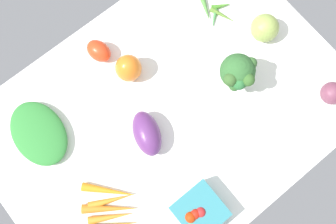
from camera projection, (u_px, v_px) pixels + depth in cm
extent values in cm
cube|color=white|center=(168.00, 114.00, 119.95)|extent=(104.00, 76.00, 2.00)
cone|color=orange|center=(111.00, 217.00, 110.67)|extent=(12.01, 8.20, 2.35)
cone|color=orange|center=(111.00, 209.00, 111.10)|extent=(13.92, 11.74, 2.60)
cone|color=orange|center=(110.00, 200.00, 111.78)|extent=(12.01, 7.10, 2.30)
cone|color=orange|center=(110.00, 191.00, 112.30)|extent=(12.28, 13.24, 2.49)
ellipsoid|color=orange|center=(128.00, 68.00, 117.71)|extent=(10.81, 10.81, 8.94)
ellipsoid|color=#613070|center=(147.00, 133.00, 113.77)|extent=(11.46, 14.89, 7.41)
ellipsoid|color=#318436|center=(39.00, 133.00, 115.48)|extent=(15.38, 21.26, 4.10)
sphere|color=#91A94F|center=(265.00, 28.00, 121.08)|extent=(8.45, 8.45, 8.45)
cone|color=#408643|center=(214.00, 19.00, 125.70)|extent=(5.98, 5.40, 1.23)
cone|color=#577F2E|center=(223.00, 16.00, 125.81)|extent=(4.51, 8.80, 1.62)
cone|color=#498F2B|center=(222.00, 6.00, 126.56)|extent=(6.44, 4.38, 1.76)
cone|color=#498539|center=(206.00, 9.00, 126.23)|extent=(5.63, 9.42, 1.92)
cylinder|color=#9BC283|center=(234.00, 79.00, 118.76)|extent=(3.55, 3.55, 5.43)
sphere|color=#30642F|center=(238.00, 71.00, 112.51)|extent=(9.97, 9.97, 9.97)
sphere|color=#305F2B|center=(234.00, 86.00, 112.49)|extent=(3.10, 3.10, 3.10)
sphere|color=#2A6A34|center=(239.00, 83.00, 110.27)|extent=(3.62, 3.62, 3.62)
sphere|color=#36642E|center=(251.00, 63.00, 111.72)|extent=(3.40, 3.40, 3.40)
sphere|color=#346128|center=(248.00, 80.00, 109.48)|extent=(3.64, 3.64, 3.64)
sphere|color=#365D29|center=(230.00, 79.00, 109.62)|extent=(3.73, 3.73, 3.73)
sphere|color=brown|center=(332.00, 93.00, 117.06)|extent=(6.64, 6.64, 6.64)
ellipsoid|color=red|center=(99.00, 51.00, 120.74)|extent=(7.40, 9.04, 5.74)
cube|color=teal|center=(200.00, 211.00, 109.36)|extent=(11.98, 11.98, 5.84)
sphere|color=red|center=(194.00, 215.00, 106.96)|extent=(2.92, 2.92, 2.92)
sphere|color=red|center=(190.00, 217.00, 106.58)|extent=(3.09, 3.09, 3.09)
sphere|color=red|center=(196.00, 214.00, 106.71)|extent=(2.66, 2.66, 2.66)
sphere|color=red|center=(200.00, 212.00, 107.05)|extent=(2.95, 2.95, 2.95)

